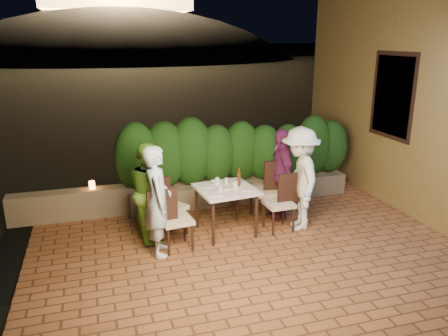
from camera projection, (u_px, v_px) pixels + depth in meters
name	position (u px, v px, depth m)	size (l,w,h in m)	color
ground	(279.00, 257.00, 6.26)	(400.00, 400.00, 0.00)	black
terrace_floor	(266.00, 246.00, 6.74)	(7.00, 6.00, 0.15)	brown
building_wall	(415.00, 65.00, 8.36)	(1.60, 5.00, 5.00)	olive
window_pane	(394.00, 96.00, 7.83)	(0.08, 1.00, 1.40)	black
window_frame	(394.00, 96.00, 7.83)	(0.06, 1.15, 1.55)	black
planter	(241.00, 190.00, 8.36)	(4.20, 0.55, 0.40)	#726349
hedge	(241.00, 152.00, 8.14)	(4.00, 0.70, 1.10)	#173C10
parapet	(76.00, 204.00, 7.52)	(2.20, 0.30, 0.50)	#726349
hill	(123.00, 88.00, 62.96)	(52.00, 40.00, 22.00)	black
dining_table	(226.00, 210.00, 6.92)	(0.87, 0.87, 0.75)	white
plate_nw	(217.00, 194.00, 6.52)	(0.21, 0.21, 0.01)	white
plate_sw	(207.00, 186.00, 6.89)	(0.21, 0.21, 0.01)	white
plate_ne	(247.00, 189.00, 6.74)	(0.21, 0.21, 0.01)	white
plate_se	(237.00, 182.00, 7.09)	(0.21, 0.21, 0.01)	white
plate_centre	(225.00, 187.00, 6.82)	(0.24, 0.24, 0.01)	white
plate_front	(239.00, 194.00, 6.53)	(0.22, 0.22, 0.01)	white
glass_nw	(220.00, 189.00, 6.63)	(0.06, 0.06, 0.11)	silver
glass_sw	(217.00, 181.00, 6.95)	(0.07, 0.07, 0.12)	silver
glass_ne	(236.00, 185.00, 6.79)	(0.07, 0.07, 0.12)	silver
glass_se	(226.00, 181.00, 7.00)	(0.06, 0.06, 0.10)	silver
beer_bottle	(239.00, 177.00, 6.89)	(0.06, 0.06, 0.29)	#4E250D
bowl	(217.00, 182.00, 7.02)	(0.18, 0.18, 0.04)	white
chair_left_front	(176.00, 219.00, 6.36)	(0.44, 0.44, 0.95)	black
chair_left_back	(169.00, 206.00, 6.81)	(0.45, 0.45, 0.97)	black
chair_right_front	(279.00, 202.00, 7.00)	(0.43, 0.43, 0.94)	black
chair_right_back	(265.00, 190.00, 7.42)	(0.47, 0.47, 1.02)	black
diner_blue	(158.00, 201.00, 6.13)	(0.58, 0.38, 1.60)	#C4E1FC
diner_green	(150.00, 191.00, 6.62)	(0.75, 0.58, 1.54)	#87D341
diner_white	(300.00, 179.00, 6.97)	(1.09, 0.62, 1.68)	white
diner_purple	(281.00, 174.00, 7.44)	(0.91, 0.38, 1.56)	#6E2462
parapet_lamp	(92.00, 185.00, 7.50)	(0.10, 0.10, 0.14)	orange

